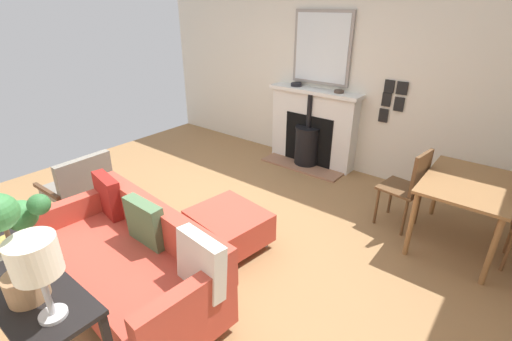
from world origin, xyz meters
TOP-DOWN VIEW (x-y plane):
  - ground_plane at (0.00, 0.00)m, footprint 5.04×6.05m
  - wall_left at (-2.52, 0.00)m, footprint 0.12×6.05m
  - fireplace at (-2.30, -0.05)m, footprint 0.57×1.40m
  - mirror_over_mantel at (-2.43, -0.05)m, footprint 0.04×0.88m
  - mantel_bowl_near at (-2.34, -0.37)m, footprint 0.16×0.16m
  - mantel_bowl_far at (-2.34, 0.32)m, footprint 0.14×0.14m
  - sofa at (1.01, 0.25)m, footprint 0.95×1.84m
  - ottoman at (0.01, 0.39)m, footprint 0.72×0.79m
  - armchair_accent at (0.65, -1.27)m, footprint 0.69×0.60m
  - console_table at (1.78, 0.24)m, footprint 0.40×1.48m
  - table_lamp_far_end at (1.78, 0.80)m, footprint 0.23×0.23m
  - potted_plant at (1.80, 0.56)m, footprint 0.45×0.52m
  - dining_table at (-1.44, 2.18)m, footprint 1.05×0.76m
  - dining_chair_near_fireplace at (-1.42, 1.66)m, footprint 0.45×0.45m
  - photo_gallery_row at (-2.44, 1.01)m, footprint 0.02×0.31m

SIDE VIEW (x-z plane):
  - ground_plane at x=0.00m, z-range -0.01..0.00m
  - ottoman at x=0.01m, z-range 0.04..0.43m
  - sofa at x=1.01m, z-range -0.06..0.78m
  - armchair_accent at x=0.65m, z-range 0.04..0.83m
  - fireplace at x=-2.30m, z-range -0.06..1.08m
  - dining_chair_near_fireplace at x=-1.42m, z-range 0.08..0.99m
  - dining_table at x=-1.44m, z-range 0.26..0.98m
  - console_table at x=1.78m, z-range 0.29..1.08m
  - photo_gallery_row at x=-2.44m, z-range 0.86..1.41m
  - table_lamp_far_end at x=1.78m, z-range 0.91..1.39m
  - mantel_bowl_far at x=-2.34m, z-range 1.14..1.18m
  - mantel_bowl_near at x=-2.34m, z-range 1.14..1.19m
  - potted_plant at x=1.80m, z-range 0.81..1.53m
  - wall_left at x=-2.52m, z-range 0.00..2.84m
  - mirror_over_mantel at x=-2.43m, z-range 1.20..2.18m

